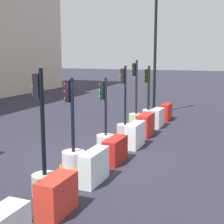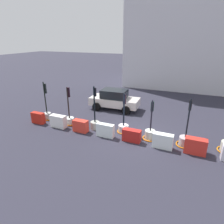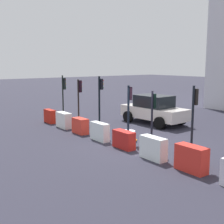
{
  "view_description": "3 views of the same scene",
  "coord_description": "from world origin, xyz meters",
  "px_view_note": "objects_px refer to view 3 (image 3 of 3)",
  "views": [
    {
      "loc": [
        -9.1,
        -4.29,
        3.29
      ],
      "look_at": [
        1.6,
        -0.17,
        1.26
      ],
      "focal_mm": 52.26,
      "sensor_mm": 36.0,
      "label": 1
    },
    {
      "loc": [
        2.8,
        -11.07,
        5.95
      ],
      "look_at": [
        -1.86,
        0.34,
        1.19
      ],
      "focal_mm": 31.35,
      "sensor_mm": 36.0,
      "label": 2
    },
    {
      "loc": [
        9.63,
        -8.98,
        3.65
      ],
      "look_at": [
        -1.62,
        -0.37,
        1.34
      ],
      "focal_mm": 48.18,
      "sensor_mm": 36.0,
      "label": 3
    }
  ],
  "objects_px": {
    "construction_barrier_6": "(191,159)",
    "construction_barrier_5": "(153,148)",
    "traffic_light_5": "(191,153)",
    "traffic_light_1": "(79,120)",
    "construction_barrier_2": "(80,126)",
    "traffic_light_3": "(128,132)",
    "traffic_light_0": "(63,114)",
    "traffic_light_2": "(100,123)",
    "car_white_van": "(154,109)",
    "construction_barrier_0": "(50,116)",
    "construction_barrier_4": "(124,140)",
    "construction_barrier_1": "(64,120)",
    "construction_barrier_3": "(100,132)",
    "traffic_light_4": "(151,142)"
  },
  "relations": [
    {
      "from": "traffic_light_4",
      "to": "construction_barrier_1",
      "type": "distance_m",
      "value": 6.33
    },
    {
      "from": "construction_barrier_5",
      "to": "traffic_light_5",
      "type": "bearing_deg",
      "value": 33.97
    },
    {
      "from": "construction_barrier_3",
      "to": "traffic_light_4",
      "type": "bearing_deg",
      "value": 16.1
    },
    {
      "from": "construction_barrier_1",
      "to": "construction_barrier_3",
      "type": "xyz_separation_m",
      "value": [
        3.6,
        -0.03,
        -0.01
      ]
    },
    {
      "from": "traffic_light_3",
      "to": "traffic_light_1",
      "type": "bearing_deg",
      "value": -176.01
    },
    {
      "from": "construction_barrier_1",
      "to": "traffic_light_3",
      "type": "bearing_deg",
      "value": 12.95
    },
    {
      "from": "traffic_light_1",
      "to": "traffic_light_2",
      "type": "height_order",
      "value": "traffic_light_2"
    },
    {
      "from": "construction_barrier_1",
      "to": "construction_barrier_5",
      "type": "xyz_separation_m",
      "value": [
        7.17,
        -0.04,
        0.0
      ]
    },
    {
      "from": "traffic_light_0",
      "to": "construction_barrier_2",
      "type": "xyz_separation_m",
      "value": [
        3.49,
        -0.9,
        -0.06
      ]
    },
    {
      "from": "traffic_light_0",
      "to": "traffic_light_4",
      "type": "xyz_separation_m",
      "value": [
        7.99,
        -0.16,
        -0.09
      ]
    },
    {
      "from": "traffic_light_4",
      "to": "construction_barrier_2",
      "type": "relative_size",
      "value": 2.5
    },
    {
      "from": "traffic_light_5",
      "to": "construction_barrier_4",
      "type": "relative_size",
      "value": 2.56
    },
    {
      "from": "traffic_light_0",
      "to": "traffic_light_4",
      "type": "height_order",
      "value": "traffic_light_0"
    },
    {
      "from": "traffic_light_4",
      "to": "traffic_light_0",
      "type": "bearing_deg",
      "value": 178.84
    },
    {
      "from": "traffic_light_1",
      "to": "construction_barrier_2",
      "type": "distance_m",
      "value": 1.55
    },
    {
      "from": "traffic_light_0",
      "to": "traffic_light_5",
      "type": "distance_m",
      "value": 10.04
    },
    {
      "from": "traffic_light_2",
      "to": "construction_barrier_2",
      "type": "height_order",
      "value": "traffic_light_2"
    },
    {
      "from": "traffic_light_5",
      "to": "construction_barrier_6",
      "type": "height_order",
      "value": "traffic_light_5"
    },
    {
      "from": "traffic_light_4",
      "to": "car_white_van",
      "type": "height_order",
      "value": "traffic_light_4"
    },
    {
      "from": "traffic_light_2",
      "to": "traffic_light_3",
      "type": "relative_size",
      "value": 1.14
    },
    {
      "from": "traffic_light_0",
      "to": "construction_barrier_1",
      "type": "xyz_separation_m",
      "value": [
        1.71,
        -0.9,
        -0.02
      ]
    },
    {
      "from": "construction_barrier_4",
      "to": "construction_barrier_3",
      "type": "bearing_deg",
      "value": -177.86
    },
    {
      "from": "traffic_light_5",
      "to": "construction_barrier_3",
      "type": "bearing_deg",
      "value": -170.68
    },
    {
      "from": "traffic_light_3",
      "to": "construction_barrier_6",
      "type": "xyz_separation_m",
      "value": [
        4.43,
        -0.98,
        0.04
      ]
    },
    {
      "from": "traffic_light_2",
      "to": "car_white_van",
      "type": "bearing_deg",
      "value": 93.07
    },
    {
      "from": "traffic_light_1",
      "to": "construction_barrier_4",
      "type": "relative_size",
      "value": 2.45
    },
    {
      "from": "construction_barrier_0",
      "to": "construction_barrier_4",
      "type": "relative_size",
      "value": 0.9
    },
    {
      "from": "traffic_light_4",
      "to": "construction_barrier_6",
      "type": "height_order",
      "value": "traffic_light_4"
    },
    {
      "from": "traffic_light_2",
      "to": "traffic_light_3",
      "type": "height_order",
      "value": "traffic_light_2"
    },
    {
      "from": "construction_barrier_2",
      "to": "construction_barrier_6",
      "type": "xyz_separation_m",
      "value": [
        7.1,
        0.05,
        0.05
      ]
    },
    {
      "from": "construction_barrier_4",
      "to": "construction_barrier_1",
      "type": "bearing_deg",
      "value": -179.67
    },
    {
      "from": "construction_barrier_0",
      "to": "construction_barrier_5",
      "type": "height_order",
      "value": "construction_barrier_5"
    },
    {
      "from": "traffic_light_0",
      "to": "construction_barrier_3",
      "type": "distance_m",
      "value": 5.39
    },
    {
      "from": "traffic_light_5",
      "to": "traffic_light_1",
      "type": "bearing_deg",
      "value": 180.0
    },
    {
      "from": "construction_barrier_0",
      "to": "construction_barrier_3",
      "type": "distance_m",
      "value": 5.39
    },
    {
      "from": "construction_barrier_3",
      "to": "traffic_light_3",
      "type": "bearing_deg",
      "value": 51.24
    },
    {
      "from": "construction_barrier_5",
      "to": "construction_barrier_2",
      "type": "bearing_deg",
      "value": 179.55
    },
    {
      "from": "construction_barrier_3",
      "to": "construction_barrier_1",
      "type": "bearing_deg",
      "value": 179.47
    },
    {
      "from": "traffic_light_0",
      "to": "traffic_light_3",
      "type": "bearing_deg",
      "value": 1.14
    },
    {
      "from": "traffic_light_1",
      "to": "traffic_light_4",
      "type": "bearing_deg",
      "value": -0.02
    },
    {
      "from": "traffic_light_0",
      "to": "construction_barrier_5",
      "type": "relative_size",
      "value": 2.53
    },
    {
      "from": "traffic_light_0",
      "to": "construction_barrier_5",
      "type": "height_order",
      "value": "traffic_light_0"
    },
    {
      "from": "car_white_van",
      "to": "traffic_light_0",
      "type": "bearing_deg",
      "value": -134.53
    },
    {
      "from": "traffic_light_1",
      "to": "construction_barrier_3",
      "type": "distance_m",
      "value": 3.27
    },
    {
      "from": "traffic_light_4",
      "to": "construction_barrier_0",
      "type": "height_order",
      "value": "traffic_light_4"
    },
    {
      "from": "construction_barrier_2",
      "to": "traffic_light_3",
      "type": "bearing_deg",
      "value": 21.04
    },
    {
      "from": "construction_barrier_6",
      "to": "construction_barrier_5",
      "type": "bearing_deg",
      "value": -177.07
    },
    {
      "from": "construction_barrier_3",
      "to": "traffic_light_5",
      "type": "bearing_deg",
      "value": 9.32
    },
    {
      "from": "traffic_light_4",
      "to": "traffic_light_5",
      "type": "distance_m",
      "value": 2.05
    },
    {
      "from": "traffic_light_5",
      "to": "construction_barrier_6",
      "type": "distance_m",
      "value": 0.89
    }
  ]
}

